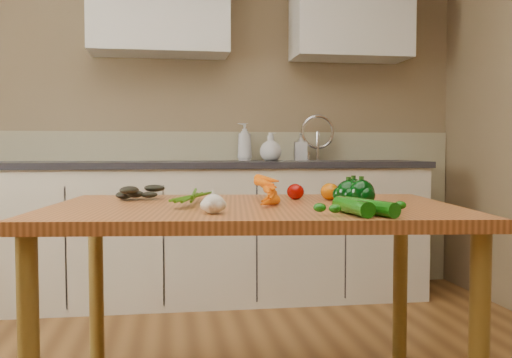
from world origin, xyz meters
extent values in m
cube|color=#8A7453|center=(0.00, 2.51, 1.30)|extent=(4.00, 0.02, 2.60)
cube|color=tan|center=(0.00, 2.48, 0.55)|extent=(3.98, 0.03, 1.10)
cube|color=beige|center=(0.20, 2.19, 0.43)|extent=(2.80, 0.60, 0.86)
cube|color=#2D2C32|center=(0.20, 2.19, 0.88)|extent=(2.84, 0.64, 0.04)
cube|color=#99999E|center=(0.98, 2.19, 0.84)|extent=(0.55, 0.42, 0.10)
cylinder|color=silver|center=(0.98, 2.37, 1.02)|extent=(0.02, 0.02, 0.24)
cube|color=silver|center=(-0.10, 2.32, 1.95)|extent=(0.90, 0.35, 0.70)
cube|color=silver|center=(1.20, 2.32, 1.95)|extent=(0.80, 0.35, 0.70)
cube|color=#B06433|center=(0.25, 0.52, 0.76)|extent=(1.55, 1.09, 0.04)
cylinder|color=brown|center=(0.87, 0.05, 0.37)|extent=(0.06, 0.06, 0.74)
cylinder|color=brown|center=(-0.36, 1.00, 0.37)|extent=(0.06, 0.06, 0.74)
cylinder|color=brown|center=(0.96, 0.85, 0.37)|extent=(0.06, 0.06, 0.74)
imported|color=silver|center=(0.47, 2.36, 1.03)|extent=(0.12, 0.12, 0.26)
imported|color=silver|center=(0.86, 2.36, 0.99)|extent=(0.10, 0.10, 0.19)
imported|color=silver|center=(0.63, 2.24, 0.99)|extent=(0.18, 0.18, 0.19)
ellipsoid|color=beige|center=(0.09, 0.25, 0.81)|extent=(0.07, 0.07, 0.06)
sphere|color=black|center=(0.58, 0.43, 0.82)|extent=(0.09, 0.09, 0.09)
sphere|color=black|center=(0.62, 0.49, 0.82)|extent=(0.09, 0.09, 0.09)
sphere|color=black|center=(0.62, 0.39, 0.82)|extent=(0.09, 0.09, 0.09)
ellipsoid|color=#8D0702|center=(0.45, 0.70, 0.81)|extent=(0.07, 0.07, 0.06)
ellipsoid|color=#C35C04|center=(0.58, 0.66, 0.81)|extent=(0.07, 0.07, 0.07)
ellipsoid|color=#C35C04|center=(0.70, 0.67, 0.81)|extent=(0.06, 0.06, 0.06)
cylinder|color=#0A4B08|center=(0.56, 0.17, 0.80)|extent=(0.12, 0.25, 0.05)
cylinder|color=#0A4B08|center=(0.51, 0.17, 0.80)|extent=(0.07, 0.22, 0.05)
camera|label=1|loc=(-0.04, -1.51, 0.98)|focal=40.00mm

